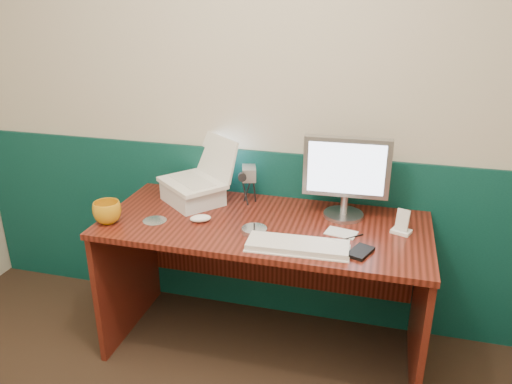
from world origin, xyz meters
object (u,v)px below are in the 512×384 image
(desk, at_px, (263,288))
(monitor, at_px, (346,178))
(laptop, at_px, (191,160))
(mug, at_px, (107,212))
(camcorder, at_px, (249,187))
(keyboard, at_px, (298,246))

(desk, distance_m, monitor, 0.71)
(desk, bearing_deg, laptop, 160.89)
(mug, bearing_deg, laptop, 48.28)
(laptop, relative_size, camcorder, 1.84)
(keyboard, distance_m, mug, 0.95)
(keyboard, bearing_deg, laptop, 147.21)
(monitor, relative_size, keyboard, 0.93)
(monitor, distance_m, keyboard, 0.47)
(laptop, distance_m, monitor, 0.80)
(mug, bearing_deg, camcorder, 34.78)
(monitor, height_order, mug, monitor)
(desk, height_order, keyboard, keyboard)
(desk, xyz_separation_m, monitor, (0.37, 0.18, 0.58))
(keyboard, height_order, camcorder, camcorder)
(laptop, distance_m, camcorder, 0.34)
(monitor, bearing_deg, laptop, 179.31)
(desk, relative_size, mug, 11.66)
(mug, bearing_deg, desk, 14.84)
(desk, distance_m, camcorder, 0.53)
(keyboard, height_order, mug, mug)
(desk, relative_size, camcorder, 8.79)
(laptop, height_order, keyboard, laptop)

